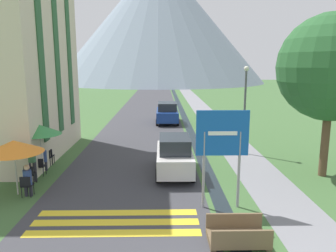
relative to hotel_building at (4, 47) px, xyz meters
The scene contains 23 objects.
ground_plane 13.72m from the hotel_building, 40.42° to the left, with size 160.00×160.00×0.00m, color #3D6033.
road 20.19m from the hotel_building, 69.04° to the left, with size 6.40×60.00×0.01m.
footpath 23.00m from the hotel_building, 54.17° to the left, with size 2.20×60.00×0.01m.
drainage_channel 21.73m from the hotel_building, 59.52° to the left, with size 0.60×60.00×0.00m.
crosswalk_marking 12.24m from the hotel_building, 49.72° to the right, with size 5.44×1.84×0.01m.
mountain_distant 77.09m from the hotel_building, 84.25° to the left, with size 57.77×57.77×33.65m.
hotel_building is the anchor object (origin of this frame).
road_sign 13.16m from the hotel_building, 33.81° to the right, with size 1.84×0.11×3.54m.
footbridge 15.30m from the hotel_building, 41.61° to the right, with size 1.70×1.10×0.65m.
parked_car_near 10.87m from the hotel_building, 20.43° to the right, with size 1.72×3.84×1.82m.
parked_car_far 14.38m from the hotel_building, 48.70° to the left, with size 1.93×4.17×1.82m.
cafe_chair_far_right 6.36m from the hotel_building, 34.85° to the right, with size 0.40×0.40×0.85m.
cafe_chair_middle 7.10m from the hotel_building, 51.65° to the right, with size 0.40×0.40×0.85m.
cafe_chair_nearest 8.71m from the hotel_building, 62.10° to the right, with size 0.40×0.40×0.85m.
cafe_chair_far_left 6.42m from the hotel_building, 38.26° to the right, with size 0.40×0.40×0.85m.
cafe_chair_near_right 7.73m from the hotel_building, 59.37° to the right, with size 0.40×0.40×0.85m.
cafe_umbrella_front_orange 7.49m from the hotel_building, 64.78° to the right, with size 2.23×2.23×2.20m.
cafe_umbrella_middle_green 5.73m from the hotel_building, 49.07° to the right, with size 2.00×2.00×2.35m.
person_seated_near 8.54m from the hotel_building, 61.55° to the right, with size 0.32×0.32×1.27m.
person_standing_terrace 7.13m from the hotel_building, 57.09° to the right, with size 0.32×0.32×1.71m.
person_seated_far 6.59m from the hotel_building, 45.77° to the right, with size 0.32×0.32×1.20m.
streetlamp 13.44m from the hotel_building, ahead, with size 0.28×0.28×4.98m.
tree_by_path 16.31m from the hotel_building, 13.20° to the right, with size 4.71×4.71×7.31m.
Camera 1 is at (-0.98, -6.07, 5.10)m, focal length 35.00 mm.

